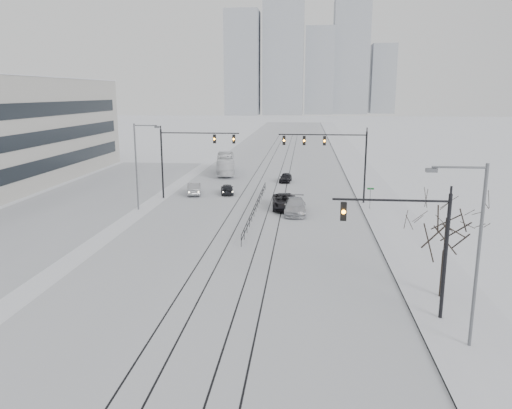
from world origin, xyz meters
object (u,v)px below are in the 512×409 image
Objects in this scene: sedan_sb_outer at (194,189)px; box_truck at (226,164)px; sedan_nb_far at (286,178)px; sedan_sb_inner at (227,189)px; sedan_nb_right at (295,206)px; bare_tree at (447,226)px; traffic_mast_near at (415,239)px; sedan_nb_front at (285,202)px.

sedan_sb_outer is 16.12m from box_truck.
box_truck reaches higher than sedan_nb_far.
sedan_sb_inner is at bearing -120.80° from sedan_nb_far.
box_truck is (1.29, 16.05, 0.76)m from sedan_sb_outer.
sedan_nb_right is (8.41, -9.30, 0.15)m from sedan_sb_inner.
sedan_nb_right is at bearing 113.98° from bare_tree.
sedan_sb_inner reaches higher than sedan_nb_far.
sedan_sb_outer is at bearing -132.08° from sedan_nb_far.
sedan_nb_right is 0.50× the size of box_truck.
bare_tree reaches higher than sedan_sb_outer.
bare_tree is (2.41, 3.00, -0.07)m from traffic_mast_near.
traffic_mast_near is 24.87m from sedan_nb_right.
box_truck is (-17.83, 48.39, -3.08)m from traffic_mast_near.
sedan_nb_right reaches higher than sedan_sb_outer.
box_truck is at bearing 109.70° from sedan_nb_front.
sedan_sb_inner is at bearing 177.71° from sedan_sb_outer.
traffic_mast_near is at bearing -76.97° from sedan_nb_front.
sedan_nb_right is at bearing 133.97° from sedan_sb_outer.
sedan_sb_outer is at bearing 76.64° from box_truck.
sedan_nb_far is at bearing -137.40° from sedan_sb_inner.
box_truck is at bearing 110.23° from traffic_mast_near.
sedan_sb_outer is 0.79× the size of sedan_nb_front.
box_truck is (-9.37, 6.30, 0.86)m from sedan_nb_far.
bare_tree is 36.58m from sedan_sb_outer.
box_truck is at bearing 114.03° from bare_tree.
sedan_nb_right is at bearing 105.30° from box_truck.
sedan_sb_inner is 0.67× the size of sedan_nb_front.
traffic_mast_near is 1.15× the size of bare_tree.
bare_tree is at bearing 105.26° from box_truck.
sedan_sb_outer is 1.20× the size of sedan_nb_far.
sedan_sb_inner is at bearing 131.63° from sedan_nb_front.
sedan_sb_inner is 1.02× the size of sedan_nb_far.
sedan_nb_far is (-10.87, 39.08, -3.87)m from bare_tree.
sedan_nb_right is at bearing 105.98° from traffic_mast_near.
bare_tree is 1.68× the size of sedan_nb_far.
sedan_sb_outer reaches higher than sedan_sb_inner.
sedan_nb_right is at bearing -79.28° from sedan_nb_far.
sedan_sb_inner is 0.69× the size of sedan_nb_right.
sedan_nb_far is (10.66, 9.75, -0.10)m from sedan_sb_outer.
sedan_sb_inner is 15.71m from box_truck.
traffic_mast_near is 37.76m from sedan_sb_outer.
sedan_nb_front is at bearing 139.00° from sedan_sb_outer.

